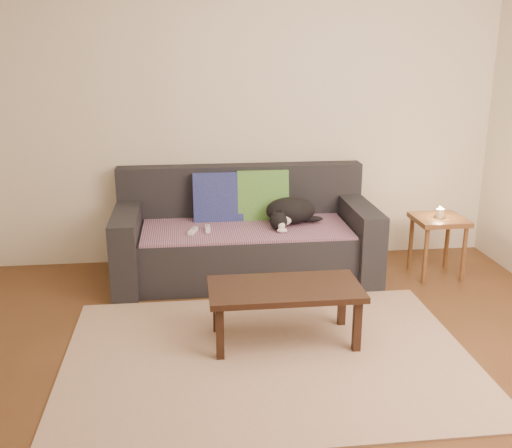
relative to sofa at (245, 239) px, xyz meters
name	(u,v)px	position (x,y,z in m)	size (l,w,h in m)	color
ground	(272,371)	(0.00, -1.57, -0.31)	(4.50, 4.50, 0.00)	brown
back_wall	(239,113)	(0.00, 0.43, 0.99)	(4.50, 0.04, 2.60)	beige
sofa	(245,239)	(0.00, 0.00, 0.00)	(2.10, 0.94, 0.87)	#232328
throw_blanket	(246,228)	(0.00, -0.09, 0.12)	(1.66, 0.74, 0.02)	#482C54
cushion_navy	(218,197)	(-0.21, 0.17, 0.32)	(0.41, 0.10, 0.41)	#12274E
cushion_green	(263,196)	(0.17, 0.17, 0.32)	(0.43, 0.11, 0.43)	#0D5447
cat	(290,212)	(0.37, -0.03, 0.23)	(0.51, 0.49, 0.22)	black
wii_remote_a	(193,231)	(-0.43, -0.19, 0.15)	(0.15, 0.04, 0.03)	white
wii_remote_b	(208,229)	(-0.31, -0.15, 0.15)	(0.15, 0.04, 0.03)	white
side_table	(439,228)	(1.58, -0.21, 0.11)	(0.40, 0.40, 0.50)	brown
candle	(440,213)	(1.58, -0.21, 0.23)	(0.06, 0.06, 0.09)	beige
rug	(268,357)	(0.00, -1.42, -0.30)	(2.50, 1.80, 0.01)	tan
coffee_table	(285,293)	(0.13, -1.22, 0.03)	(0.97, 0.49, 0.39)	black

